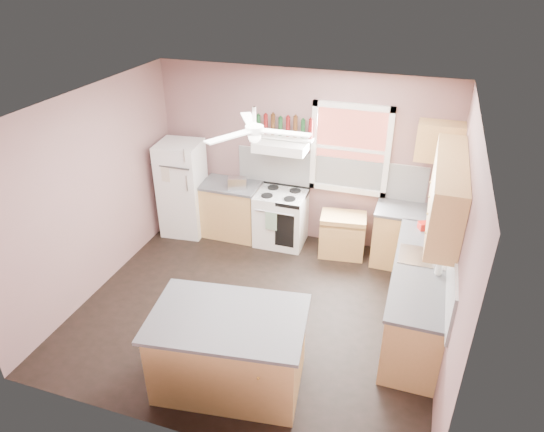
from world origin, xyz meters
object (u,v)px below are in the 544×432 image
(refrigerator, at_px, (183,188))
(stove, at_px, (281,218))
(island, at_px, (229,351))
(cart, at_px, (342,235))
(toaster, at_px, (237,183))

(refrigerator, relative_size, stove, 1.80)
(refrigerator, distance_m, island, 3.43)
(refrigerator, bearing_deg, stove, -0.73)
(island, bearing_deg, cart, 69.51)
(refrigerator, xyz_separation_m, island, (1.97, -2.79, -0.34))
(stove, distance_m, cart, 1.00)
(refrigerator, relative_size, toaster, 5.52)
(toaster, relative_size, island, 0.19)
(stove, xyz_separation_m, cart, (1.00, -0.05, -0.10))
(refrigerator, height_order, cart, refrigerator)
(stove, relative_size, cart, 1.28)
(refrigerator, relative_size, cart, 2.31)
(toaster, bearing_deg, island, -87.95)
(toaster, distance_m, stove, 0.89)
(cart, relative_size, island, 0.45)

